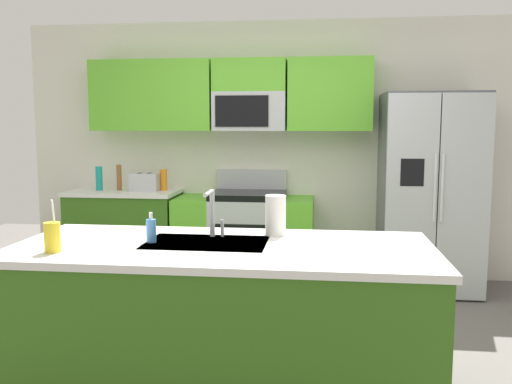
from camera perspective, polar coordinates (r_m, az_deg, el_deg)
ground_plane at (r=3.83m, az=-0.81°, el=-16.95°), size 9.00×9.00×0.00m
kitchen_wall_unit at (r=5.58m, az=0.57°, el=6.19°), size 5.20×0.43×2.60m
back_counter at (r=5.73m, az=-13.58°, el=-4.27°), size 1.10×0.63×0.90m
range_oven at (r=5.43m, az=-1.20°, el=-4.78°), size 1.36×0.61×1.10m
refrigerator at (r=5.33m, az=17.77°, el=-0.09°), size 0.90×0.76×1.85m
island_counter at (r=3.14m, az=-3.50°, el=-13.54°), size 2.31×0.99×0.90m
toaster at (r=5.53m, az=-11.61°, el=1.03°), size 0.28×0.16×0.18m
pepper_mill at (r=5.67m, az=-14.18°, el=1.49°), size 0.05×0.05×0.26m
bottle_teal at (r=5.71m, az=-16.15°, el=1.39°), size 0.07×0.07×0.24m
bottle_orange at (r=5.56m, az=-9.65°, el=1.27°), size 0.07×0.07×0.21m
sink_faucet at (r=3.18m, az=-4.62°, el=-1.79°), size 0.08×0.21×0.28m
drink_cup_yellow at (r=3.01m, az=-20.61°, el=-4.45°), size 0.08×0.08×0.28m
soap_dispenser at (r=3.11m, az=-10.96°, el=-3.96°), size 0.06×0.06×0.17m
paper_towel_roll at (r=3.25m, az=2.06°, el=-2.46°), size 0.12×0.12×0.24m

